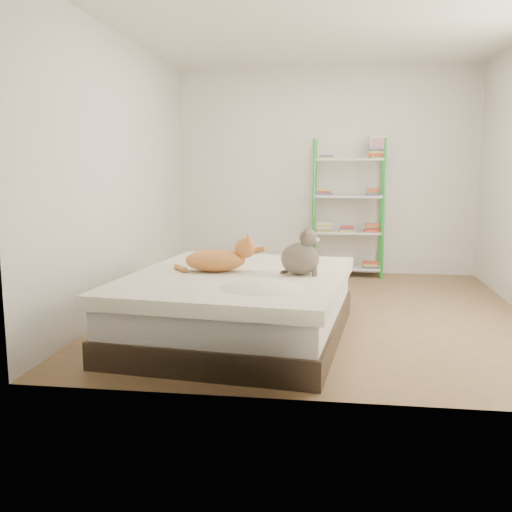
% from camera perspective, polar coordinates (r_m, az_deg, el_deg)
% --- Properties ---
extents(room, '(3.81, 4.21, 2.61)m').
position_cam_1_polar(room, '(5.31, 6.51, 8.17)').
color(room, '#9B6944').
rests_on(room, ground).
extents(bed, '(1.86, 2.23, 0.52)m').
position_cam_1_polar(bed, '(4.60, -1.75, -4.96)').
color(bed, '#3F2F22').
rests_on(bed, ground).
extents(orange_cat, '(0.61, 0.40, 0.23)m').
position_cam_1_polar(orange_cat, '(4.61, -4.09, -0.15)').
color(orange_cat, orange).
rests_on(orange_cat, bed).
extents(grey_cat, '(0.33, 0.27, 0.37)m').
position_cam_1_polar(grey_cat, '(4.47, 4.43, 0.43)').
color(grey_cat, gray).
rests_on(grey_cat, bed).
extents(shelf_unit, '(0.91, 0.36, 1.74)m').
position_cam_1_polar(shelf_unit, '(7.21, 9.25, 4.46)').
color(shelf_unit, green).
rests_on(shelf_unit, ground).
extents(cardboard_box, '(0.53, 0.53, 0.38)m').
position_cam_1_polar(cardboard_box, '(6.01, 4.86, -2.60)').
color(cardboard_box, olive).
rests_on(cardboard_box, ground).
extents(white_bin, '(0.34, 0.31, 0.34)m').
position_cam_1_polar(white_bin, '(7.33, -0.31, -0.40)').
color(white_bin, white).
rests_on(white_bin, ground).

